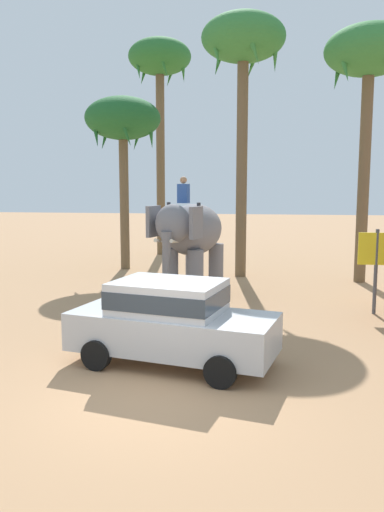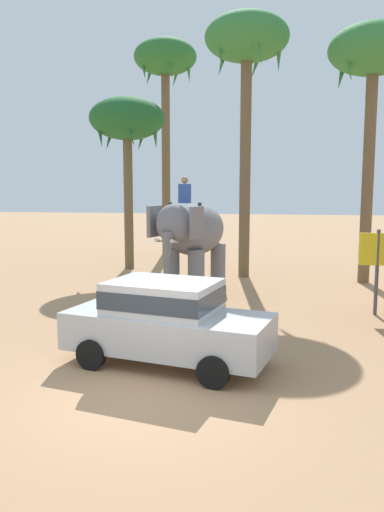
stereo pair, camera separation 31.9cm
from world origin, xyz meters
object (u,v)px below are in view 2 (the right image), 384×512
object	(u,v)px
palm_tree_behind_elephant	(165,67)
signboard_yellow	(378,255)
car_sedan_foreground	(166,319)
palm_tree_near_hut	(127,123)
palm_tree_left_of_road	(247,48)
palm_tree_far_back	(373,58)
elephant_with_mahout	(193,235)

from	to	relation	value
palm_tree_behind_elephant	signboard_yellow	xyz separation A→B (m)	(8.74, -11.69, -7.96)
car_sedan_foreground	palm_tree_near_hut	xyz separation A→B (m)	(-4.39, 11.61, 5.33)
palm_tree_left_of_road	palm_tree_near_hut	bearing A→B (deg)	167.64
palm_tree_near_hut	palm_tree_far_back	xyz separation A→B (m)	(9.64, -1.62, 1.83)
car_sedan_foreground	palm_tree_far_back	distance (m)	13.36
elephant_with_mahout	signboard_yellow	world-z (taller)	elephant_with_mahout
palm_tree_far_back	signboard_yellow	size ratio (longest dim) A/B	3.88
car_sedan_foreground	signboard_yellow	world-z (taller)	signboard_yellow
palm_tree_far_back	signboard_yellow	distance (m)	8.15
palm_tree_behind_elephant	palm_tree_far_back	world-z (taller)	palm_tree_behind_elephant
palm_tree_far_back	palm_tree_near_hut	bearing A→B (deg)	170.47
car_sedan_foreground	palm_tree_near_hut	world-z (taller)	palm_tree_near_hut
elephant_with_mahout	signboard_yellow	xyz separation A→B (m)	(5.53, -1.79, -0.30)
car_sedan_foreground	elephant_with_mahout	world-z (taller)	elephant_with_mahout
palm_tree_near_hut	palm_tree_far_back	size ratio (longest dim) A/B	0.79
palm_tree_near_hut	elephant_with_mahout	bearing A→B (deg)	-52.74
palm_tree_behind_elephant	elephant_with_mahout	bearing A→B (deg)	-72.04
elephant_with_mahout	signboard_yellow	bearing A→B (deg)	-17.90
palm_tree_left_of_road	palm_tree_far_back	bearing A→B (deg)	-6.27
palm_tree_left_of_road	palm_tree_far_back	world-z (taller)	palm_tree_left_of_road
car_sedan_foreground	palm_tree_far_back	bearing A→B (deg)	62.30
elephant_with_mahout	palm_tree_far_back	distance (m)	9.10
elephant_with_mahout	signboard_yellow	distance (m)	5.82
car_sedan_foreground	palm_tree_far_back	world-z (taller)	palm_tree_far_back
signboard_yellow	palm_tree_near_hut	bearing A→B (deg)	144.20
palm_tree_far_back	car_sedan_foreground	bearing A→B (deg)	-117.70
palm_tree_left_of_road	signboard_yellow	distance (m)	9.90
elephant_with_mahout	signboard_yellow	size ratio (longest dim) A/B	1.67
car_sedan_foreground	palm_tree_far_back	xyz separation A→B (m)	(5.25, 9.99, 7.15)
palm_tree_left_of_road	palm_tree_far_back	distance (m)	4.61
palm_tree_behind_elephant	car_sedan_foreground	bearing A→B (deg)	-76.83
palm_tree_left_of_road	palm_tree_far_back	size ratio (longest dim) A/B	1.08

